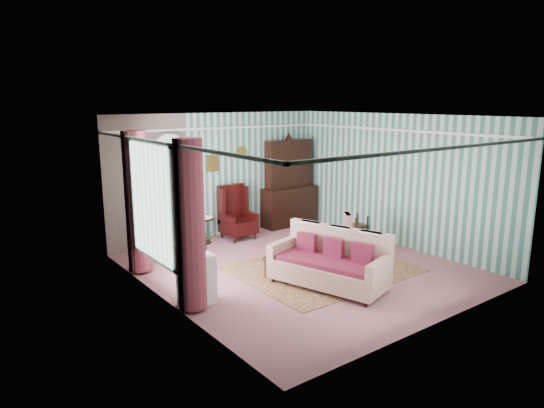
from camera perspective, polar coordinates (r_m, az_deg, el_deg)
floor at (r=9.47m, az=3.37°, el=-7.54°), size 6.00×6.00×0.00m
room_shell at (r=8.75m, az=-0.32°, el=4.40°), size 5.53×6.02×2.91m
bookcase at (r=10.81m, az=-11.90°, el=0.86°), size 0.80×0.28×2.24m
dresser_hutch at (r=12.39m, az=2.09°, el=2.82°), size 1.50×0.56×2.36m
wingback_left at (r=10.47m, az=-12.11°, el=-2.29°), size 0.76×0.80×1.25m
wingback_right at (r=11.28m, az=-4.02°, el=-1.01°), size 0.76×0.80×1.25m
seated_woman at (r=10.48m, az=-12.11°, el=-2.48°), size 0.44×0.40×1.18m
round_side_table at (r=11.06m, az=-8.13°, el=-3.10°), size 0.50×0.50×0.60m
nest_table at (r=11.65m, az=9.88°, el=-2.54°), size 0.45×0.38×0.54m
plant_stand at (r=7.84m, az=-8.87°, el=-8.84°), size 0.55×0.35×0.80m
rug at (r=9.44m, az=5.96°, el=-7.60°), size 3.20×2.60×0.01m
sofa at (r=8.43m, az=6.64°, el=-6.36°), size 1.51×2.22×1.05m
floral_armchair at (r=10.14m, az=7.26°, el=-3.43°), size 1.16×1.13×0.96m
coffee_table at (r=9.03m, az=1.93°, el=-7.20°), size 0.96×0.74×0.39m
potted_plant_a at (r=7.51m, az=-8.54°, el=-4.78°), size 0.44×0.40×0.43m
potted_plant_b at (r=7.74m, az=-9.26°, el=-4.00°), size 0.32×0.28×0.51m
potted_plant_c at (r=7.65m, az=-9.54°, el=-4.55°), size 0.25×0.25×0.42m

